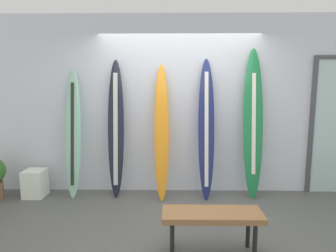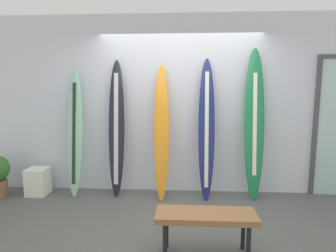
% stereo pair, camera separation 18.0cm
% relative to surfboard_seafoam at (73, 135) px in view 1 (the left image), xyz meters
% --- Properties ---
extents(ground, '(8.00, 8.00, 0.04)m').
position_rel_surfboard_seafoam_xyz_m(ground, '(1.63, -0.97, -0.99)').
color(ground, '#535350').
extents(wall_back, '(7.20, 0.20, 2.80)m').
position_rel_surfboard_seafoam_xyz_m(wall_back, '(1.63, 0.33, 0.43)').
color(wall_back, silver).
rests_on(wall_back, ground).
extents(surfboard_seafoam, '(0.26, 0.40, 1.96)m').
position_rel_surfboard_seafoam_xyz_m(surfboard_seafoam, '(0.00, 0.00, 0.00)').
color(surfboard_seafoam, '#88C6A8').
rests_on(surfboard_seafoam, ground).
extents(surfboard_charcoal, '(0.25, 0.34, 2.11)m').
position_rel_surfboard_seafoam_xyz_m(surfboard_charcoal, '(0.65, 0.03, 0.08)').
color(surfboard_charcoal, black).
rests_on(surfboard_charcoal, ground).
extents(surfboard_sunset, '(0.24, 0.48, 2.04)m').
position_rel_surfboard_seafoam_xyz_m(surfboard_sunset, '(1.35, -0.03, 0.03)').
color(surfboard_sunset, orange).
rests_on(surfboard_sunset, ground).
extents(surfboard_navy, '(0.25, 0.43, 2.12)m').
position_rel_surfboard_seafoam_xyz_m(surfboard_navy, '(2.03, 0.00, 0.09)').
color(surfboard_navy, navy).
rests_on(surfboard_navy, ground).
extents(surfboard_emerald, '(0.30, 0.35, 2.27)m').
position_rel_surfboard_seafoam_xyz_m(surfboard_emerald, '(2.74, 0.03, 0.16)').
color(surfboard_emerald, '#1E7B42').
rests_on(surfboard_emerald, ground).
extents(display_block_left, '(0.31, 0.31, 0.42)m').
position_rel_surfboard_seafoam_xyz_m(display_block_left, '(-0.61, -0.05, -0.76)').
color(display_block_left, white).
rests_on(display_block_left, ground).
extents(bench, '(1.00, 0.34, 0.45)m').
position_rel_surfboard_seafoam_xyz_m(bench, '(1.91, -1.50, -0.58)').
color(bench, olive).
rests_on(bench, ground).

